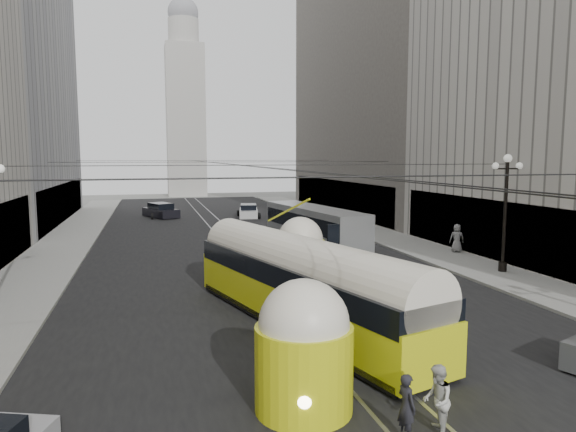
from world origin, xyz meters
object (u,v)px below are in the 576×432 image
streetcar (301,282)px  city_bus (314,226)px  pedestrian_crossing_b (437,400)px  pedestrian_sidewalk_right (457,238)px  pedestrian_crossing_a (407,406)px

streetcar → city_bus: (5.47, 15.32, -0.08)m
pedestrian_crossing_b → pedestrian_sidewalk_right: 23.28m
city_bus → pedestrian_crossing_a: size_ratio=7.71×
streetcar → city_bus: streetcar is taller
city_bus → pedestrian_sidewalk_right: city_bus is taller
city_bus → pedestrian_crossing_a: city_bus is taller
pedestrian_crossing_b → streetcar: bearing=-146.3°
streetcar → city_bus: bearing=70.3°
city_bus → pedestrian_sidewalk_right: bearing=-27.0°
streetcar → pedestrian_crossing_b: bearing=-84.4°
pedestrian_crossing_a → pedestrian_crossing_b: pedestrian_crossing_b is taller
pedestrian_crossing_a → streetcar: bearing=-8.6°
streetcar → pedestrian_crossing_b: (0.80, -8.23, -0.85)m
city_bus → pedestrian_crossing_b: city_bus is taller
streetcar → pedestrian_crossing_b: 8.31m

